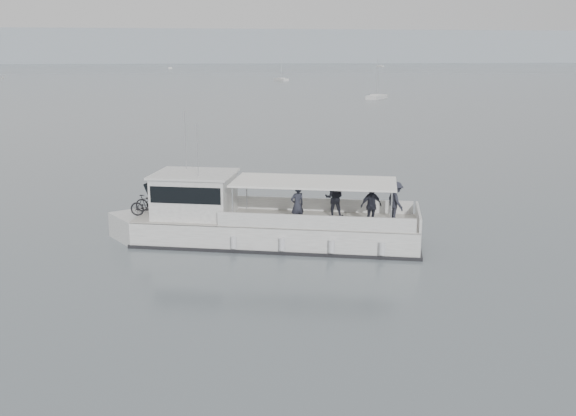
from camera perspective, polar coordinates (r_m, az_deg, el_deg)
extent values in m
plane|color=slate|center=(31.47, -1.38, -1.60)|extent=(1400.00, 1400.00, 0.00)
cube|color=#939EA8|center=(590.16, -8.64, 13.99)|extent=(1400.00, 90.00, 28.00)
cube|color=white|center=(28.50, -0.99, -2.26)|extent=(12.80, 6.78, 1.34)
cube|color=white|center=(30.09, -12.72, -1.74)|extent=(3.21, 3.21, 1.34)
cube|color=beige|center=(28.32, -1.00, -0.95)|extent=(12.80, 6.78, 0.06)
cube|color=black|center=(28.61, -0.99, -3.05)|extent=(13.04, 6.96, 0.19)
cube|color=white|center=(29.55, 3.05, 0.27)|extent=(7.92, 2.51, 0.62)
cube|color=white|center=(26.48, 2.41, -1.30)|extent=(7.92, 2.51, 0.62)
cube|color=white|center=(27.95, 11.52, -0.77)|extent=(1.06, 3.19, 0.62)
cube|color=white|center=(28.92, -8.29, 1.10)|extent=(3.97, 3.63, 1.86)
cube|color=black|center=(29.38, -11.29, 1.49)|extent=(1.31, 2.64, 1.19)
cube|color=black|center=(28.86, -8.31, 1.70)|extent=(3.79, 3.61, 0.72)
cube|color=white|center=(28.73, -8.36, 3.01)|extent=(4.23, 3.89, 0.10)
cube|color=white|center=(27.73, 2.36, 2.33)|extent=(7.61, 5.01, 0.08)
cylinder|color=silver|center=(27.06, -4.95, 0.16)|extent=(0.08, 0.08, 1.70)
cylinder|color=silver|center=(29.80, -3.70, 1.44)|extent=(0.08, 0.08, 1.70)
cylinder|color=silver|center=(26.37, 9.16, -0.32)|extent=(0.08, 0.08, 1.70)
cylinder|color=silver|center=(29.18, 9.10, 1.03)|extent=(0.08, 0.08, 1.70)
cylinder|color=silver|center=(29.58, -9.09, 5.92)|extent=(0.04, 0.04, 2.68)
cylinder|color=silver|center=(27.74, -8.04, 5.03)|extent=(0.04, 0.04, 2.27)
cylinder|color=silver|center=(27.06, -4.85, -3.05)|extent=(0.31, 0.31, 0.52)
cylinder|color=silver|center=(26.68, -0.53, -3.25)|extent=(0.31, 0.31, 0.52)
cylinder|color=silver|center=(26.46, 3.90, -3.42)|extent=(0.31, 0.31, 0.52)
cylinder|color=silver|center=(26.40, 8.38, -3.58)|extent=(0.31, 0.31, 0.52)
imported|color=black|center=(30.05, -11.82, 0.52)|extent=(1.87, 1.11, 0.93)
imported|color=black|center=(29.29, -12.36, 0.21)|extent=(1.69, 0.92, 0.98)
imported|color=#272934|center=(27.08, 0.83, 0.26)|extent=(0.74, 0.62, 1.73)
imported|color=#272934|center=(28.54, 4.14, 0.92)|extent=(1.00, 0.87, 1.73)
imported|color=#272934|center=(27.17, 7.40, 0.19)|extent=(1.10, 0.70, 1.73)
imported|color=#272934|center=(28.18, 9.54, 0.60)|extent=(0.81, 1.21, 1.73)
cube|color=white|center=(367.66, -10.42, 12.13)|extent=(2.31, 6.47, 0.75)
cube|color=white|center=(367.65, -10.42, 12.18)|extent=(1.88, 2.31, 0.45)
cylinder|color=silver|center=(367.59, -10.45, 12.72)|extent=(0.08, 0.08, 7.03)
cube|color=white|center=(422.28, 8.19, 12.37)|extent=(4.14, 5.55, 0.75)
cube|color=white|center=(422.28, 8.19, 12.41)|extent=(2.24, 2.39, 0.45)
cube|color=white|center=(122.37, 7.89, 9.73)|extent=(5.42, 6.31, 0.75)
cube|color=white|center=(122.35, 7.89, 9.88)|extent=(2.75, 2.84, 0.45)
cylinder|color=silver|center=(122.19, 7.95, 11.51)|extent=(0.08, 0.08, 6.98)
cube|color=white|center=(203.74, -0.60, 11.35)|extent=(4.00, 6.20, 0.75)
cube|color=white|center=(203.73, -0.60, 11.44)|extent=(2.32, 2.55, 0.45)
cylinder|color=silver|center=(203.63, -0.60, 12.35)|extent=(0.08, 0.08, 6.51)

